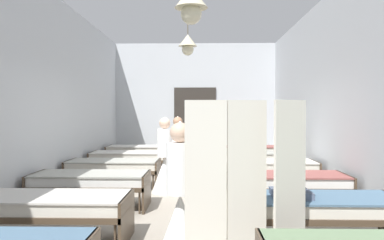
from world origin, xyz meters
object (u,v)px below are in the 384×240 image
bed_left_row_1 (50,206)px  bed_right_row_2 (288,182)px  nurse_near_aisle (165,165)px  patient_seated_primary (291,172)px  bed_right_row_5 (249,151)px  nurse_far_aisle (178,157)px  bed_left_row_2 (91,181)px  bed_right_row_4 (257,157)px  bed_right_row_3 (269,167)px  bed_left_row_4 (129,157)px  bed_left_row_5 (140,150)px  potted_plant (198,145)px  bed_right_row_1 (320,208)px  bed_left_row_3 (114,167)px  privacy_screen (247,185)px  nurse_mid_aisle (180,210)px  patient_seated_secondary (237,136)px

bed_left_row_1 → bed_right_row_2: bearing=27.2°
nurse_near_aisle → patient_seated_primary: 3.41m
bed_right_row_5 → nurse_far_aisle: bearing=-129.7°
nurse_near_aisle → bed_right_row_2: bearing=172.9°
bed_left_row_2 → bed_right_row_4: bearing=45.7°
bed_right_row_3 → patient_seated_primary: 3.39m
bed_left_row_4 → bed_right_row_4: (3.24, 0.00, 0.00)m
patient_seated_primary → bed_right_row_3: bearing=84.0°
bed_right_row_2 → bed_left_row_5: bearing=123.0°
nurse_near_aisle → nurse_far_aisle: (0.17, 1.42, 0.00)m
bed_left_row_4 → nurse_near_aisle: nurse_near_aisle is taller
bed_right_row_5 → potted_plant: potted_plant is taller
nurse_near_aisle → patient_seated_primary: (1.78, -2.89, 0.34)m
bed_left_row_1 → bed_left_row_5: size_ratio=1.00×
bed_right_row_1 → potted_plant: bearing=105.5°
bed_right_row_2 → bed_left_row_5: same height
bed_left_row_3 → bed_right_row_1: bearing=-45.7°
bed_left_row_4 → nurse_far_aisle: nurse_far_aisle is taller
potted_plant → bed_left_row_3: bearing=-129.4°
bed_left_row_2 → bed_right_row_3: (3.24, 1.66, 0.00)m
bed_right_row_1 → bed_left_row_5: same height
bed_left_row_2 → bed_right_row_5: size_ratio=1.00×
nurse_near_aisle → bed_left_row_1: bearing=91.4°
nurse_near_aisle → patient_seated_primary: bearing=144.1°
bed_left_row_5 → bed_left_row_4: bearing=-90.0°
bed_left_row_2 → nurse_near_aisle: bearing=47.4°
potted_plant → privacy_screen: size_ratio=0.67×
nurse_mid_aisle → patient_seated_secondary: (1.29, 7.17, 0.34)m
bed_left_row_1 → patient_seated_secondary: bearing=66.6°
nurse_far_aisle → bed_left_row_1: bearing=-120.6°
bed_left_row_2 → nurse_near_aisle: nurse_near_aisle is taller
bed_right_row_1 → bed_right_row_4: same height
bed_right_row_4 → bed_left_row_5: size_ratio=1.00×
bed_left_row_4 → nurse_far_aisle: (1.28, -0.70, 0.09)m
bed_right_row_1 → bed_right_row_4: (0.00, 4.99, 0.00)m
bed_right_row_4 → nurse_near_aisle: size_ratio=1.28×
bed_right_row_4 → privacy_screen: size_ratio=1.12×
potted_plant → nurse_mid_aisle: bearing=-91.3°
bed_right_row_3 → bed_right_row_2: bearing=-90.0°
bed_right_row_1 → nurse_near_aisle: size_ratio=1.28×
bed_right_row_3 → nurse_near_aisle: size_ratio=1.28×
bed_right_row_4 → bed_left_row_1: bearing=-123.0°
patient_seated_primary → bed_right_row_2: bearing=78.2°
bed_left_row_2 → patient_seated_secondary: 5.82m
bed_left_row_1 → bed_right_row_3: same height
privacy_screen → bed_right_row_3: bearing=60.0°
bed_right_row_2 → bed_right_row_4: bearing=90.0°
bed_right_row_5 → privacy_screen: (-0.95, -7.37, 0.41)m
bed_left_row_2 → bed_left_row_4: 3.33m
bed_right_row_3 → potted_plant: potted_plant is taller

